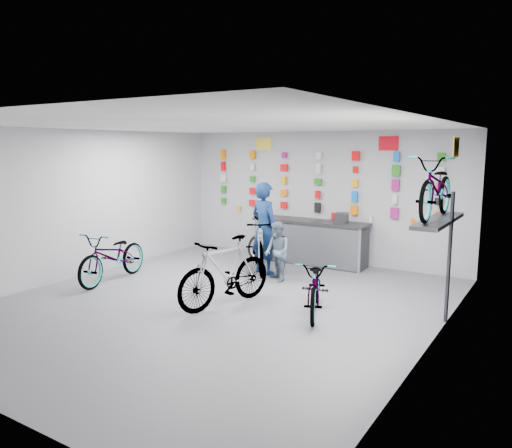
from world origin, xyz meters
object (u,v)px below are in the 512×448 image
Objects in this scene: counter at (310,242)px; bike_service at (258,244)px; customer at (277,252)px; bike_right at (316,286)px; bike_center at (225,272)px; clerk at (265,228)px; bike_left at (113,256)px.

bike_service reaches higher than counter.
counter is 2.26× the size of customer.
customer reaches higher than bike_right.
bike_center is 1.01× the size of bike_service.
bike_right is at bearing 154.63° from clerk.
clerk is (-0.57, 2.20, 0.38)m from bike_center.
counter is 1.72m from customer.
customer is at bearing 114.92° from bike_right.
counter is 1.39× the size of bike_service.
bike_center is (2.77, -0.06, 0.07)m from bike_left.
counter is 1.38× the size of bike_center.
bike_left is 3.10m from clerk.
counter is at bearing 131.00° from customer.
clerk reaches higher than bike_right.
bike_left is at bearing -167.13° from bike_center.
counter is at bearing 106.88° from bike_center.
bike_right is (4.24, 0.39, -0.05)m from bike_left.
clerk is 0.74m from customer.
clerk is (-2.03, 1.75, 0.51)m from bike_right.
bike_center is (0.17, -3.53, 0.10)m from counter.
customer is (-0.05, 1.82, 0.01)m from bike_center.
bike_right is 2.90m from bike_service.
bike_right is at bearing -62.11° from counter.
clerk is (2.21, 2.14, 0.46)m from bike_left.
clerk reaches higher than bike_service.
counter is 3.49m from bike_right.
bike_center reaches higher than bike_left.
bike_center is at bearing 174.17° from bike_right.
customer is (0.12, -1.72, 0.11)m from counter.
customer reaches higher than bike_service.
bike_left is 4.25m from bike_right.
clerk reaches higher than bike_left.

